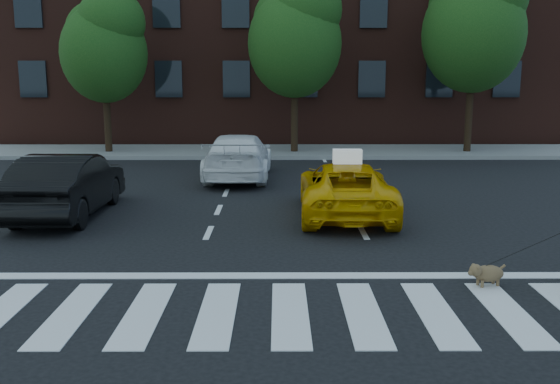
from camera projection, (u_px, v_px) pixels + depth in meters
name	position (u px, v px, depth m)	size (l,w,h in m)	color
ground	(290.00, 313.00, 8.55)	(120.00, 120.00, 0.00)	black
crosswalk	(290.00, 313.00, 8.54)	(13.00, 2.40, 0.01)	silver
stop_line	(288.00, 276.00, 10.12)	(12.00, 0.30, 0.01)	silver
sidewalk_far	(282.00, 152.00, 25.72)	(30.00, 4.00, 0.15)	slate
building	(281.00, 19.00, 31.99)	(26.00, 10.00, 12.00)	#401E17
tree_left	(104.00, 42.00, 24.39)	(3.39, 3.38, 6.50)	black
tree_mid	(296.00, 32.00, 24.34)	(3.69, 3.69, 7.10)	black
tree_right	(475.00, 21.00, 24.29)	(4.00, 4.00, 7.70)	black
taxi	(346.00, 189.00, 14.38)	(2.06, 4.46, 1.24)	#D99D04
black_sedan	(68.00, 185.00, 14.30)	(1.54, 4.42, 1.46)	black
white_suv	(238.00, 156.00, 19.41)	(1.96, 4.82, 1.40)	white
dog	(486.00, 273.00, 9.58)	(0.65, 0.36, 0.37)	olive
taxi_sign	(347.00, 156.00, 14.04)	(0.65, 0.28, 0.32)	white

